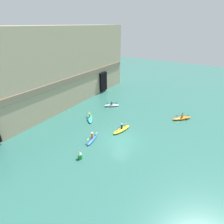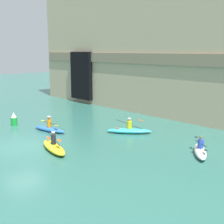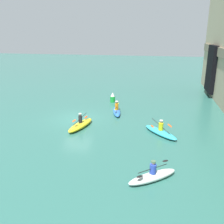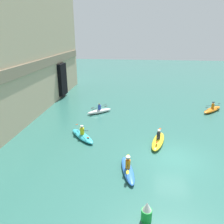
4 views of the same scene
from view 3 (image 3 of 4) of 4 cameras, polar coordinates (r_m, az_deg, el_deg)
ground_plane at (r=22.65m, az=-8.06°, el=-1.48°), size 120.00×120.00×0.00m
kayak_white at (r=13.68m, az=9.26°, el=-14.23°), size 2.32×2.73×1.15m
kayak_cyan at (r=19.31m, az=11.03°, el=-4.44°), size 3.03×2.86×1.16m
kayak_blue at (r=23.80m, az=1.08°, el=0.29°), size 3.16×1.33×1.20m
kayak_yellow at (r=20.43m, az=-7.21°, el=-2.91°), size 3.46×1.63×1.22m
marker_buoy at (r=27.45m, az=0.14°, el=3.30°), size 0.52×0.52×1.09m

